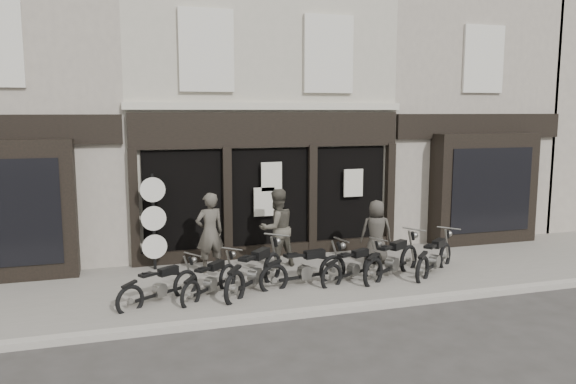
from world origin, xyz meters
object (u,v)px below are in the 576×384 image
object	(u,v)px
motorcycle_5	(392,263)
man_centre	(277,228)
man_right	(376,232)
motorcycle_3	(305,271)
motorcycle_4	(353,269)
motorcycle_1	(211,283)
motorcycle_6	(435,260)
man_left	(210,233)
advert_sign_post	(154,226)
motorcycle_0	(160,289)
motorcycle_2	(255,274)

from	to	relation	value
motorcycle_5	man_centre	bearing A→B (deg)	114.01
motorcycle_5	man_right	world-z (taller)	man_right
motorcycle_3	motorcycle_4	xyz separation A→B (m)	(1.16, -0.00, -0.04)
motorcycle_4	man_right	xyz separation A→B (m)	(1.13, 1.17, 0.54)
motorcycle_1	motorcycle_6	bearing A→B (deg)	-45.21
man_left	advert_sign_post	size ratio (longest dim) A/B	0.78
man_centre	man_left	bearing A→B (deg)	-15.34
man_centre	advert_sign_post	distance (m)	2.96
advert_sign_post	man_left	bearing A→B (deg)	-26.76
motorcycle_1	motorcycle_6	size ratio (longest dim) A/B	0.83
motorcycle_0	motorcycle_4	xyz separation A→B (m)	(4.31, 0.19, 0.00)
motorcycle_1	advert_sign_post	bearing A→B (deg)	67.59
motorcycle_0	advert_sign_post	world-z (taller)	advert_sign_post
motorcycle_3	motorcycle_4	bearing A→B (deg)	-11.46
motorcycle_0	man_right	bearing A→B (deg)	-17.86
motorcycle_6	motorcycle_4	bearing A→B (deg)	141.01
motorcycle_2	man_centre	bearing A→B (deg)	12.59
motorcycle_2	motorcycle_3	size ratio (longest dim) A/B	0.88
motorcycle_1	man_left	distance (m)	1.84
man_right	advert_sign_post	distance (m)	5.48
motorcycle_6	advert_sign_post	xyz separation A→B (m)	(-6.33, 2.22, 0.77)
motorcycle_1	man_right	distance (m)	4.60
motorcycle_0	motorcycle_1	bearing A→B (deg)	-25.44
motorcycle_5	motorcycle_6	world-z (taller)	motorcycle_5
man_centre	motorcycle_5	bearing A→B (deg)	130.39
motorcycle_0	motorcycle_5	xyz separation A→B (m)	(5.29, 0.19, 0.06)
motorcycle_2	man_centre	xyz separation A→B (m)	(0.95, 1.61, 0.63)
motorcycle_2	motorcycle_0	bearing A→B (deg)	138.08
motorcycle_0	man_centre	distance (m)	3.53
motorcycle_5	advert_sign_post	distance (m)	5.72
motorcycle_4	man_left	size ratio (longest dim) A/B	0.98
motorcycle_2	motorcycle_4	distance (m)	2.30
motorcycle_6	man_right	world-z (taller)	man_right
motorcycle_0	motorcycle_2	size ratio (longest dim) A/B	0.92
man_centre	motorcycle_6	bearing A→B (deg)	139.55
motorcycle_6	motorcycle_3	bearing A→B (deg)	141.12
motorcycle_1	motorcycle_5	size ratio (longest dim) A/B	0.75
motorcycle_3	motorcycle_5	distance (m)	2.14
motorcycle_2	advert_sign_post	distance (m)	3.04
motorcycle_1	motorcycle_5	distance (m)	4.25
man_left	man_right	size ratio (longest dim) A/B	1.19
motorcycle_1	motorcycle_4	xyz separation A→B (m)	(3.27, 0.07, 0.01)
man_right	motorcycle_3	bearing A→B (deg)	43.26
motorcycle_3	motorcycle_6	distance (m)	3.24
motorcycle_4	man_centre	bearing A→B (deg)	105.83
motorcycle_0	advert_sign_post	xyz separation A→B (m)	(0.06, 2.39, 0.82)
man_centre	advert_sign_post	xyz separation A→B (m)	(-2.90, 0.60, 0.11)
motorcycle_1	motorcycle_0	bearing A→B (deg)	140.69
motorcycle_0	man_right	world-z (taller)	man_right
man_left	man_centre	world-z (taller)	man_centre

